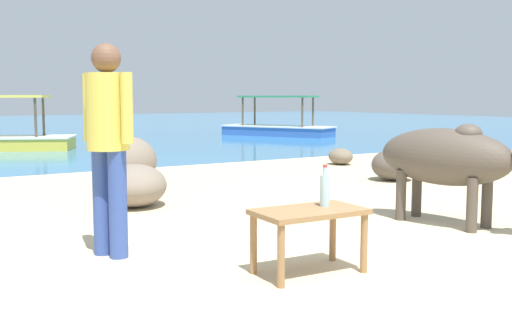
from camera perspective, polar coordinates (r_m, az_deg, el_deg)
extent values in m
cube|color=#CCB78E|center=(4.33, 16.59, -10.88)|extent=(18.00, 14.00, 0.04)
cylinder|color=#4C4238|center=(6.00, 21.11, -3.70)|extent=(0.10, 0.10, 0.50)
cylinder|color=#4C4238|center=(5.75, 19.86, -4.05)|extent=(0.10, 0.10, 0.50)
cylinder|color=#4C4238|center=(6.36, 15.04, -2.96)|extent=(0.10, 0.10, 0.50)
cylinder|color=#4C4238|center=(6.13, 13.62, -3.26)|extent=(0.10, 0.10, 0.50)
ellipsoid|color=#4C4238|center=(6.00, 17.45, 0.30)|extent=(0.76, 1.44, 0.55)
ellipsoid|color=#4C4238|center=(5.87, 19.54, 2.38)|extent=(0.26, 0.29, 0.18)
cube|color=olive|center=(4.16, 5.08, -4.92)|extent=(0.78, 0.47, 0.04)
cylinder|color=olive|center=(4.54, 7.31, -6.92)|extent=(0.05, 0.05, 0.42)
cylinder|color=olive|center=(4.27, 10.23, -7.81)|extent=(0.05, 0.05, 0.42)
cylinder|color=olive|center=(4.18, -0.24, -8.01)|extent=(0.05, 0.05, 0.42)
cylinder|color=olive|center=(3.88, 2.39, -9.12)|extent=(0.05, 0.05, 0.42)
cylinder|color=#A3C6D1|center=(4.25, 6.56, -2.94)|extent=(0.07, 0.07, 0.22)
cylinder|color=#A3C6D1|center=(4.23, 6.59, -1.07)|extent=(0.03, 0.03, 0.06)
cylinder|color=red|center=(4.23, 6.59, -0.56)|extent=(0.03, 0.03, 0.02)
cylinder|color=#334C99|center=(4.80, -14.44, -3.91)|extent=(0.14, 0.14, 0.82)
cylinder|color=#334C99|center=(4.66, -13.00, -4.15)|extent=(0.14, 0.14, 0.82)
cylinder|color=#DBC64C|center=(4.66, -13.94, 4.48)|extent=(0.32, 0.32, 0.58)
cylinder|color=#DBC64C|center=(4.82, -15.60, 4.83)|extent=(0.09, 0.09, 0.52)
cylinder|color=#DBC64C|center=(4.50, -12.19, 4.84)|extent=(0.09, 0.09, 0.52)
sphere|color=brown|center=(4.67, -14.07, 9.39)|extent=(0.22, 0.22, 0.22)
ellipsoid|color=gray|center=(6.82, -11.46, -2.39)|extent=(1.00, 1.06, 0.48)
ellipsoid|color=gray|center=(8.39, -12.13, -0.12)|extent=(1.17, 1.18, 0.69)
ellipsoid|color=brown|center=(9.02, 12.92, -0.45)|extent=(0.93, 0.93, 0.46)
ellipsoid|color=#756651|center=(10.97, 8.05, 0.35)|extent=(0.56, 0.64, 0.30)
cylinder|color=brown|center=(14.74, -20.23, 3.74)|extent=(0.06, 0.06, 0.95)
cylinder|color=brown|center=(15.49, -19.56, 3.85)|extent=(0.06, 0.06, 0.95)
cube|color=#3866B7|center=(19.41, 2.05, 2.75)|extent=(2.66, 3.70, 0.28)
cube|color=white|center=(19.40, 2.05, 3.22)|extent=(2.74, 3.79, 0.04)
cylinder|color=brown|center=(19.59, -1.27, 4.58)|extent=(0.06, 0.06, 0.95)
cylinder|color=brown|center=(20.25, -0.12, 4.63)|extent=(0.06, 0.06, 0.95)
cylinder|color=brown|center=(18.55, 4.43, 4.48)|extent=(0.06, 0.06, 0.95)
cylinder|color=brown|center=(19.24, 5.44, 4.53)|extent=(0.06, 0.06, 0.95)
cube|color=#339356|center=(19.38, 2.06, 6.05)|extent=(2.01, 2.66, 0.06)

